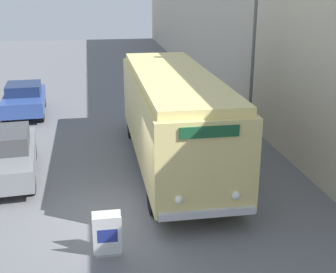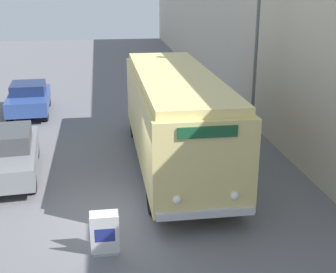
# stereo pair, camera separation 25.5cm
# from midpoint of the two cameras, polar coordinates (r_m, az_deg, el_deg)

# --- Properties ---
(ground_plane) EXTENTS (80.00, 80.00, 0.00)m
(ground_plane) POSITION_cam_midpoint_polar(r_m,az_deg,el_deg) (13.07, -5.98, -9.78)
(ground_plane) COLOR slate
(building_wall_right) EXTENTS (0.30, 60.00, 7.50)m
(building_wall_right) POSITION_cam_midpoint_polar(r_m,az_deg,el_deg) (22.70, 8.42, 12.28)
(building_wall_right) COLOR beige
(building_wall_right) RESTS_ON ground_plane
(vintage_bus) EXTENTS (2.65, 9.63, 3.26)m
(vintage_bus) POSITION_cam_midpoint_polar(r_m,az_deg,el_deg) (15.81, 0.27, 2.68)
(vintage_bus) COLOR black
(vintage_bus) RESTS_ON ground_plane
(sign_board) EXTENTS (0.68, 0.40, 1.08)m
(sign_board) POSITION_cam_midpoint_polar(r_m,az_deg,el_deg) (11.26, -8.07, -11.85)
(sign_board) COLOR gray
(sign_board) RESTS_ON ground_plane
(streetlamp) EXTENTS (0.36, 0.36, 6.80)m
(streetlamp) POSITION_cam_midpoint_polar(r_m,az_deg,el_deg) (17.51, 10.07, 12.39)
(streetlamp) COLOR #595E60
(streetlamp) RESTS_ON ground_plane
(parked_car_near) EXTENTS (2.32, 4.56, 1.57)m
(parked_car_near) POSITION_cam_midpoint_polar(r_m,az_deg,el_deg) (16.11, -19.83, -2.13)
(parked_car_near) COLOR black
(parked_car_near) RESTS_ON ground_plane
(parked_car_mid) EXTENTS (2.05, 4.18, 1.50)m
(parked_car_mid) POSITION_cam_midpoint_polar(r_m,az_deg,el_deg) (23.37, -17.41, 4.40)
(parked_car_mid) COLOR black
(parked_car_mid) RESTS_ON ground_plane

